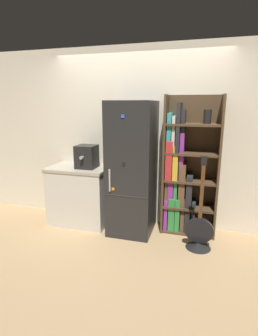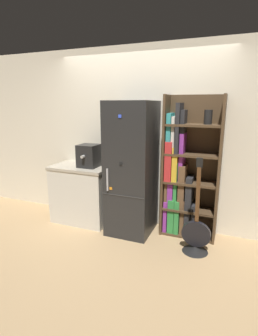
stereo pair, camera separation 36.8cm
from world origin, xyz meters
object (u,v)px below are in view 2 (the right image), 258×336
at_px(refrigerator, 132,169).
at_px(espresso_machine, 89,156).
at_px(bookshelf, 184,177).
at_px(guitar, 196,239).

distance_m(refrigerator, espresso_machine, 0.71).
xyz_separation_m(refrigerator, espresso_machine, (-0.69, 0.02, 0.13)).
distance_m(refrigerator, bookshelf, 0.73).
xyz_separation_m(refrigerator, bookshelf, (0.70, 0.19, -0.09)).
bearing_deg(espresso_machine, refrigerator, -1.35).
height_order(espresso_machine, guitar, guitar).
relative_size(bookshelf, guitar, 1.57).
xyz_separation_m(bookshelf, espresso_machine, (-1.39, -0.17, 0.22)).
bearing_deg(refrigerator, espresso_machine, 178.65).
bearing_deg(guitar, refrigerator, 164.64).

